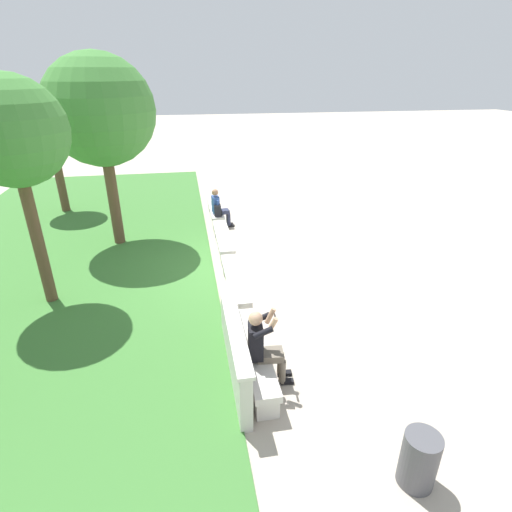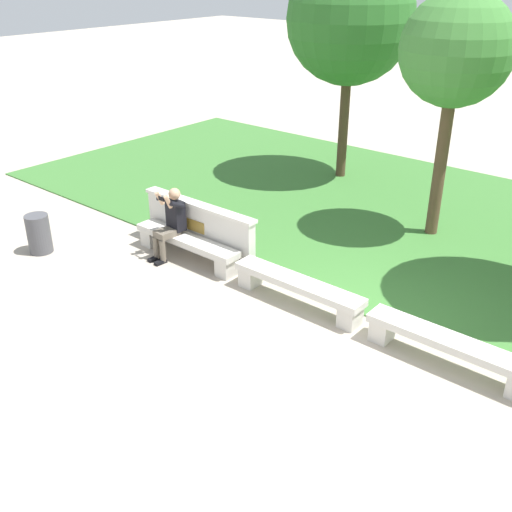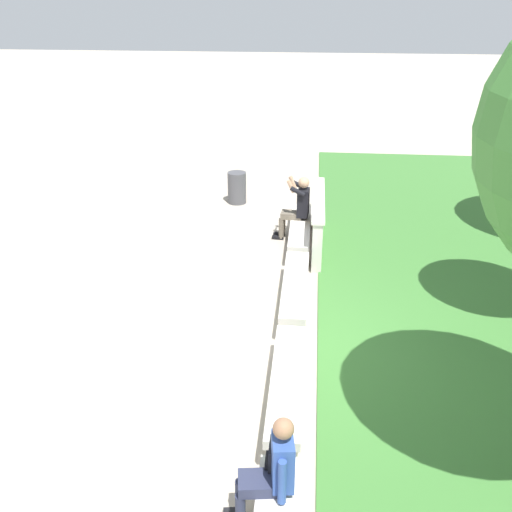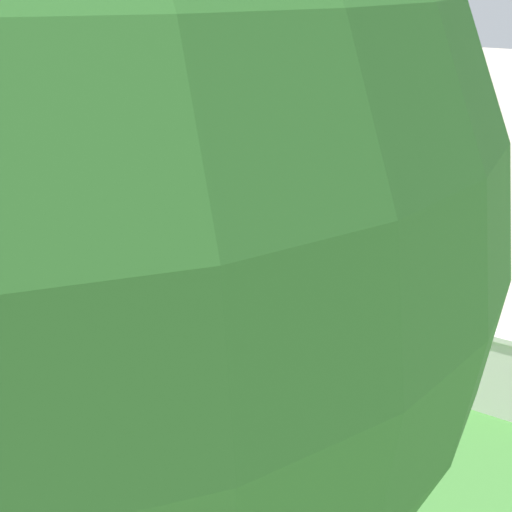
# 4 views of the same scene
# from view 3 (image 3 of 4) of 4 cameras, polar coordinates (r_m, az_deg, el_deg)

# --- Properties ---
(ground_plane) EXTENTS (80.00, 80.00, 0.00)m
(ground_plane) POSITION_cam_3_polar(r_m,az_deg,el_deg) (8.77, 3.36, -8.84)
(ground_plane) COLOR #B2A593
(bench_main) EXTENTS (2.35, 0.40, 0.45)m
(bench_main) POSITION_cam_3_polar(r_m,az_deg,el_deg) (12.01, 4.21, 2.47)
(bench_main) COLOR beige
(bench_main) RESTS_ON ground
(bench_near) EXTENTS (2.35, 0.40, 0.45)m
(bench_near) POSITION_cam_3_polar(r_m,az_deg,el_deg) (9.71, 3.74, -3.18)
(bench_near) COLOR beige
(bench_near) RESTS_ON ground
(bench_mid) EXTENTS (2.35, 0.40, 0.45)m
(bench_mid) POSITION_cam_3_polar(r_m,az_deg,el_deg) (7.55, 2.97, -12.18)
(bench_mid) COLOR beige
(bench_mid) RESTS_ON ground
(backrest_wall_with_plaque) EXTENTS (2.66, 0.24, 1.01)m
(backrest_wall_with_plaque) POSITION_cam_3_polar(r_m,az_deg,el_deg) (11.94, 5.87, 3.31)
(backrest_wall_with_plaque) COLOR beige
(backrest_wall_with_plaque) RESTS_ON ground
(person_photographer) EXTENTS (0.50, 0.75, 1.32)m
(person_photographer) POSITION_cam_3_polar(r_m,az_deg,el_deg) (12.15, 3.95, 4.89)
(person_photographer) COLOR black
(person_photographer) RESTS_ON ground
(person_distant) EXTENTS (0.48, 0.70, 1.26)m
(person_distant) POSITION_cam_3_polar(r_m,az_deg,el_deg) (5.95, 1.45, -19.70)
(person_distant) COLOR black
(person_distant) RESTS_ON ground
(backpack) EXTENTS (0.28, 0.24, 0.43)m
(backpack) POSITION_cam_3_polar(r_m,az_deg,el_deg) (6.12, 2.18, -18.79)
(backpack) COLOR black
(backpack) RESTS_ON bench_far
(trash_bin) EXTENTS (0.44, 0.44, 0.75)m
(trash_bin) POSITION_cam_3_polar(r_m,az_deg,el_deg) (14.33, -1.83, 6.52)
(trash_bin) COLOR #4C4C51
(trash_bin) RESTS_ON ground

